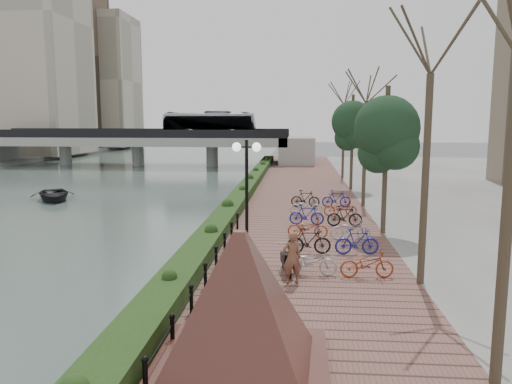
# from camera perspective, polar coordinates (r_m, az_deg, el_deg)

# --- Properties ---
(ground) EXTENTS (220.00, 220.00, 0.00)m
(ground) POSITION_cam_1_polar(r_m,az_deg,el_deg) (15.06, -11.87, -13.55)
(ground) COLOR #59595B
(ground) RESTS_ON ground
(river_water) EXTENTS (30.00, 130.00, 0.02)m
(river_water) POSITION_cam_1_polar(r_m,az_deg,el_deg) (43.23, -21.51, 0.36)
(river_water) COLOR #455750
(river_water) RESTS_ON ground
(promenade) EXTENTS (8.00, 75.00, 0.50)m
(promenade) POSITION_cam_1_polar(r_m,az_deg,el_deg) (31.32, 4.49, -1.47)
(promenade) COLOR brown
(promenade) RESTS_ON ground
(hedge) EXTENTS (1.10, 56.00, 0.60)m
(hedge) POSITION_cam_1_polar(r_m,az_deg,el_deg) (33.89, -1.23, 0.24)
(hedge) COLOR #153312
(hedge) RESTS_ON promenade
(chain_fence) EXTENTS (0.10, 14.10, 0.70)m
(chain_fence) POSITION_cam_1_polar(r_m,az_deg,el_deg) (16.30, -5.15, -8.52)
(chain_fence) COLOR black
(chain_fence) RESTS_ON promenade
(granite_monument) EXTENTS (5.59, 5.59, 2.92)m
(granite_monument) POSITION_cam_1_polar(r_m,az_deg,el_deg) (10.12, -1.86, -12.45)
(granite_monument) COLOR #4B2320
(granite_monument) RESTS_ON promenade
(lamppost) EXTENTS (1.02, 0.32, 4.35)m
(lamppost) POSITION_cam_1_polar(r_m,az_deg,el_deg) (17.55, -1.07, 2.15)
(lamppost) COLOR black
(lamppost) RESTS_ON promenade
(motorcycle) EXTENTS (0.68, 1.48, 0.89)m
(motorcycle) POSITION_cam_1_polar(r_m,az_deg,el_deg) (16.68, 3.50, -7.77)
(motorcycle) COLOR black
(motorcycle) RESTS_ON promenade
(pedestrian) EXTENTS (0.70, 0.57, 1.64)m
(pedestrian) POSITION_cam_1_polar(r_m,az_deg,el_deg) (15.59, 4.13, -7.49)
(pedestrian) COLOR brown
(pedestrian) RESTS_ON promenade
(bicycle_parking) EXTENTS (2.40, 14.69, 1.00)m
(bicycle_parking) POSITION_cam_1_polar(r_m,az_deg,el_deg) (22.72, 8.15, -3.42)
(bicycle_parking) COLOR #ADADB2
(bicycle_parking) RESTS_ON promenade
(street_trees) EXTENTS (3.20, 37.12, 6.80)m
(street_trees) POSITION_cam_1_polar(r_m,az_deg,el_deg) (26.39, 13.24, 4.02)
(street_trees) COLOR #342B1E
(street_trees) RESTS_ON promenade
(bridge) EXTENTS (36.00, 10.77, 6.50)m
(bridge) POSITION_cam_1_polar(r_m,az_deg,el_deg) (60.92, -11.78, 6.09)
(bridge) COLOR #989793
(bridge) RESTS_ON ground
(boat) EXTENTS (4.58, 5.03, 0.85)m
(boat) POSITION_cam_1_polar(r_m,az_deg,el_deg) (36.98, -22.15, -0.25)
(boat) COLOR black
(boat) RESTS_ON river_water
(far_buildings) EXTENTS (35.00, 38.00, 38.00)m
(far_buildings) POSITION_cam_1_polar(r_m,az_deg,el_deg) (92.17, -25.85, 14.09)
(far_buildings) COLOR #B4A996
(far_buildings) RESTS_ON far_bank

